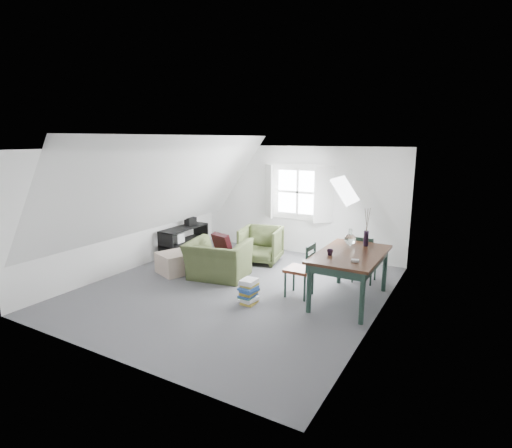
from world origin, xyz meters
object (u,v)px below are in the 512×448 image
Objects in this scene: dining_chair_near at (301,269)px; ottoman at (176,263)px; armchair_far at (261,262)px; dining_table at (350,259)px; magazine_stack at (249,291)px; dining_chair_far at (364,258)px; armchair_near at (218,277)px; media_shelf at (183,243)px.

ottoman is at bearing -108.99° from dining_chair_near.
ottoman is (-1.15, -1.50, 0.21)m from armchair_far.
magazine_stack is (-1.40, -0.91, -0.52)m from dining_table.
ottoman is 2.71m from dining_chair_near.
ottoman is 0.69× the size of dining_chair_far.
dining_chair_near is (2.70, 0.12, 0.28)m from ottoman.
armchair_far is 2.29m from magazine_stack.
dining_chair_far is 2.39m from magazine_stack.
magazine_stack is (-0.63, -0.70, -0.29)m from dining_chair_near.
armchair_near is 1.31× the size of armchair_far.
dining_table reaches higher than armchair_near.
armchair_far is at bearing 113.94° from magazine_stack.
dining_chair_near is (-0.77, -0.20, -0.24)m from dining_table.
media_shelf is (-1.59, 0.86, 0.30)m from armchair_near.
armchair_far is at bearing 52.54° from ottoman.
dining_chair_near is at bearing -53.48° from armchair_far.
magazine_stack is at bearing -145.45° from dining_table.
armchair_near is 2.82m from dining_chair_far.
dining_chair_far is (2.52, 1.16, 0.47)m from armchair_near.
magazine_stack is at bearing -27.58° from media_shelf.
dining_chair_far is at bearing 93.22° from dining_table.
armchair_far is 0.91× the size of dining_chair_near.
media_shelf is at bearing 149.18° from magazine_stack.
armchair_far is 2.12× the size of magazine_stack.
ottoman is at bearing 164.16° from magazine_stack.
armchair_near is at bearing 23.27° from dining_chair_far.
dining_chair_far is (-0.03, 1.03, -0.26)m from dining_table.
armchair_far is (0.23, 1.31, 0.00)m from armchair_near.
dining_chair_near reaches higher than armchair_near.
armchair_far is 2.35m from dining_chair_far.
dining_table is 1.78× the size of dining_chair_near.
armchair_far is 2.71m from dining_table.
dining_chair_near reaches higher than dining_table.
dining_chair_near is 3.50m from media_shelf.
armchair_far is 1.89m from media_shelf.
media_shelf is (-0.67, 1.05, 0.09)m from ottoman.
armchair_near is 2.78× the size of magazine_stack.
dining_chair_near is at bearing 2.45° from ottoman.
media_shelf reaches higher than armchair_near.
media_shelf reaches higher than armchair_far.
media_shelf is at bearing -177.95° from armchair_far.
media_shelf is at bearing 122.59° from ottoman.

